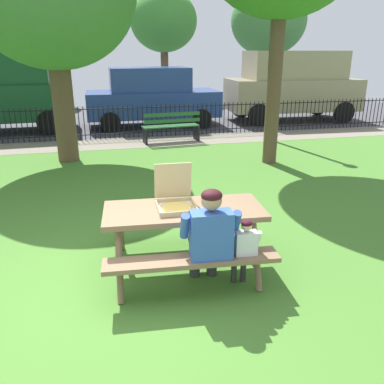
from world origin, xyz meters
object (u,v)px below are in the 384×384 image
(picnic_table_foreground, at_px, (184,222))
(parked_car_right, at_px, (293,84))
(park_bench_center, at_px, (171,127))
(parked_car_center, at_px, (152,96))
(child_at_table, at_px, (244,247))
(adult_at_table, at_px, (209,236))
(lamp_post_walkway, at_px, (272,40))
(far_tree_midleft, at_px, (28,20))
(pizza_box_open, at_px, (175,200))
(far_tree_midright, at_px, (269,21))
(far_tree_center, at_px, (164,21))

(picnic_table_foreground, distance_m, parked_car_right, 11.40)
(park_bench_center, xyz_separation_m, parked_car_center, (-0.16, 2.70, 0.59))
(child_at_table, height_order, park_bench_center, park_bench_center)
(picnic_table_foreground, distance_m, adult_at_table, 0.54)
(lamp_post_walkway, bearing_deg, picnic_table_foreground, -120.29)
(far_tree_midleft, bearing_deg, pizza_box_open, -77.81)
(picnic_table_foreground, relative_size, parked_car_right, 0.40)
(child_at_table, bearing_deg, parked_car_right, 61.22)
(pizza_box_open, xyz_separation_m, far_tree_midright, (8.24, 16.87, 3.07))
(pizza_box_open, height_order, far_tree_midleft, far_tree_midleft)
(lamp_post_walkway, distance_m, parked_car_center, 4.50)
(pizza_box_open, relative_size, far_tree_midleft, 0.09)
(adult_at_table, relative_size, park_bench_center, 0.73)
(adult_at_table, bearing_deg, parked_car_center, 85.58)
(lamp_post_walkway, distance_m, far_tree_midleft, 12.82)
(picnic_table_foreground, height_order, pizza_box_open, pizza_box_open)
(picnic_table_foreground, bearing_deg, far_tree_midleft, 102.42)
(parked_car_right, xyz_separation_m, far_tree_center, (-3.51, 7.33, 2.52))
(parked_car_center, bearing_deg, child_at_table, -92.36)
(far_tree_center, bearing_deg, parked_car_center, -102.74)
(park_bench_center, bearing_deg, parked_car_center, 93.39)
(lamp_post_walkway, distance_m, parked_car_right, 3.93)
(child_at_table, height_order, far_tree_midright, far_tree_midright)
(picnic_table_foreground, relative_size, pizza_box_open, 3.91)
(child_at_table, bearing_deg, lamp_post_walkway, 64.98)
(park_bench_center, bearing_deg, adult_at_table, -97.23)
(adult_at_table, distance_m, far_tree_midleft, 18.14)
(child_at_table, distance_m, lamp_post_walkway, 8.30)
(child_at_table, distance_m, far_tree_center, 17.93)
(pizza_box_open, xyz_separation_m, far_tree_midleft, (-3.64, 16.87, 2.92))
(lamp_post_walkway, distance_m, far_tree_midright, 11.17)
(picnic_table_foreground, xyz_separation_m, far_tree_midleft, (-3.73, 16.93, 3.19))
(picnic_table_foreground, xyz_separation_m, pizza_box_open, (-0.09, 0.06, 0.26))
(picnic_table_foreground, height_order, child_at_table, child_at_table)
(lamp_post_walkway, height_order, far_tree_center, far_tree_center)
(far_tree_midright, bearing_deg, park_bench_center, -125.13)
(park_bench_center, xyz_separation_m, parked_car_right, (5.01, 2.70, 0.89))
(lamp_post_walkway, xyz_separation_m, parked_car_right, (2.21, 2.92, -1.41))
(adult_at_table, xyz_separation_m, far_tree_midright, (8.00, 17.44, 3.27))
(picnic_table_foreground, bearing_deg, pizza_box_open, 144.18)
(lamp_post_walkway, height_order, far_tree_midright, far_tree_midright)
(park_bench_center, xyz_separation_m, lamp_post_walkway, (2.80, -0.22, 2.30))
(lamp_post_walkway, bearing_deg, parked_car_right, 52.97)
(child_at_table, xyz_separation_m, lamp_post_walkway, (3.38, 7.25, 2.21))
(picnic_table_foreground, xyz_separation_m, parked_car_right, (6.11, 9.60, 0.71))
(pizza_box_open, height_order, park_bench_center, pizza_box_open)
(parked_car_right, height_order, far_tree_midright, far_tree_midright)
(lamp_post_walkway, bearing_deg, far_tree_midright, 67.47)
(far_tree_midleft, bearing_deg, lamp_post_walkway, -53.35)
(child_at_table, distance_m, park_bench_center, 7.50)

